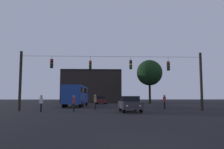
% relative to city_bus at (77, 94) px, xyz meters
% --- Properties ---
extents(ground_plane, '(168.00, 168.00, 0.00)m').
position_rel_city_bus_xyz_m(ground_plane, '(4.89, -2.55, -1.87)').
color(ground_plane, black).
rests_on(ground_plane, ground).
extents(overhead_signal_span, '(19.47, 0.44, 6.23)m').
position_rel_city_bus_xyz_m(overhead_signal_span, '(4.84, -10.51, 1.78)').
color(overhead_signal_span, black).
rests_on(overhead_signal_span, ground).
extents(city_bus, '(2.85, 11.07, 3.00)m').
position_rel_city_bus_xyz_m(city_bus, '(0.00, 0.00, 0.00)').
color(city_bus, navy).
rests_on(city_bus, ground).
extents(car_near_right, '(1.94, 4.38, 1.52)m').
position_rel_city_bus_xyz_m(car_near_right, '(6.50, -12.32, -1.07)').
color(car_near_right, '#2D2D33').
rests_on(car_near_right, ground).
extents(car_far_left, '(2.18, 4.46, 1.52)m').
position_rel_city_bus_xyz_m(car_far_left, '(3.64, 10.19, -1.07)').
color(car_far_left, '#511919').
rests_on(car_far_left, ground).
extents(pedestrian_crossing_left, '(0.26, 0.37, 1.69)m').
position_rel_city_bus_xyz_m(pedestrian_crossing_left, '(11.19, -7.78, -0.91)').
color(pedestrian_crossing_left, black).
rests_on(pedestrian_crossing_left, ground).
extents(pedestrian_crossing_center, '(0.28, 0.39, 1.71)m').
position_rel_city_bus_xyz_m(pedestrian_crossing_center, '(3.04, -8.84, -0.90)').
color(pedestrian_crossing_center, black).
rests_on(pedestrian_crossing_center, ground).
extents(pedestrian_crossing_right, '(0.24, 0.36, 1.59)m').
position_rel_city_bus_xyz_m(pedestrian_crossing_right, '(1.04, -11.87, -0.97)').
color(pedestrian_crossing_right, black).
rests_on(pedestrian_crossing_right, ground).
extents(pedestrian_near_bus, '(0.25, 0.37, 1.63)m').
position_rel_city_bus_xyz_m(pedestrian_near_bus, '(-2.11, -11.98, -0.95)').
color(pedestrian_near_bus, black).
rests_on(pedestrian_near_bus, ground).
extents(corner_building, '(14.11, 10.56, 7.81)m').
position_rel_city_bus_xyz_m(corner_building, '(1.27, 23.08, 2.04)').
color(corner_building, black).
rests_on(corner_building, ground).
extents(tree_left_silhouette, '(5.42, 5.42, 9.22)m').
position_rel_city_bus_xyz_m(tree_left_silhouette, '(13.87, 13.12, 4.62)').
color(tree_left_silhouette, black).
rests_on(tree_left_silhouette, ground).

